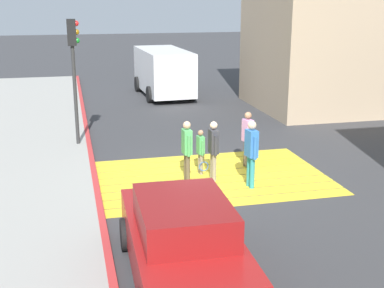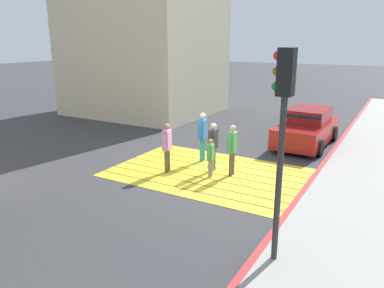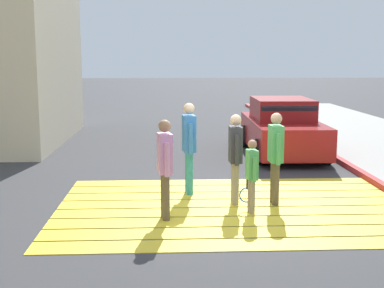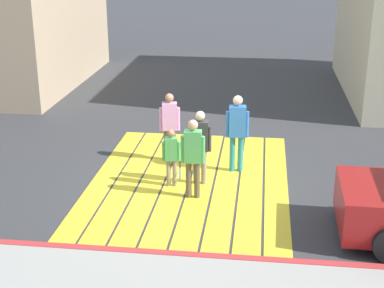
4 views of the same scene
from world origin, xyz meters
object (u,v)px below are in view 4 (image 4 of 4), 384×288
pedestrian_adult_trailing (193,153)px  pedestrian_adult_side (237,128)px  pedestrian_adult_lead (170,122)px  pedestrian_child_with_racket (172,155)px  pedestrian_teen_behind (200,142)px

pedestrian_adult_trailing → pedestrian_adult_side: pedestrian_adult_side is taller
pedestrian_adult_lead → pedestrian_child_with_racket: pedestrian_adult_lead is taller
pedestrian_adult_trailing → pedestrian_child_with_racket: bearing=45.1°
pedestrian_adult_side → pedestrian_child_with_racket: size_ratio=1.40×
pedestrian_adult_side → pedestrian_teen_behind: pedestrian_adult_side is taller
pedestrian_child_with_racket → pedestrian_teen_behind: bearing=-70.5°
pedestrian_adult_side → pedestrian_adult_trailing: bearing=152.1°
pedestrian_adult_side → pedestrian_child_with_racket: (-1.03, 1.35, -0.33)m
pedestrian_child_with_racket → pedestrian_adult_lead: bearing=10.9°
pedestrian_adult_side → pedestrian_teen_behind: 1.12m
pedestrian_adult_lead → pedestrian_child_with_racket: bearing=-169.1°
pedestrian_adult_trailing → pedestrian_child_with_racket: 0.78m
pedestrian_teen_behind → pedestrian_adult_side: bearing=-42.6°
pedestrian_adult_lead → pedestrian_adult_trailing: (-2.02, -0.81, 0.01)m
pedestrian_adult_lead → pedestrian_adult_trailing: 2.18m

